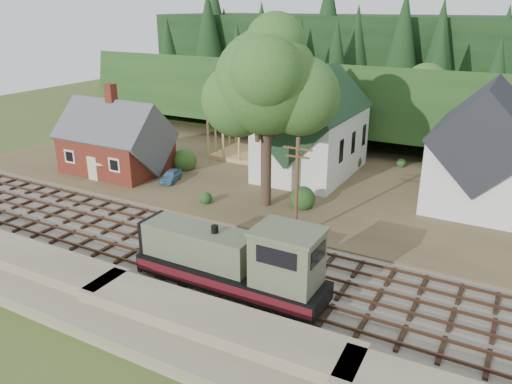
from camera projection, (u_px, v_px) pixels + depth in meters
The scene contains 17 objects.
ground at pixel (178, 249), 36.25m from camera, with size 140.00×140.00×0.00m, color #384C1E.
embankment at pixel (89, 307), 29.28m from camera, with size 64.00×5.00×1.60m, color #7F7259.
railroad_bed at pixel (178, 248), 36.22m from camera, with size 64.00×11.00×0.16m, color #726B5B.
village_flat at pixel (285, 176), 50.96m from camera, with size 64.00×26.00×0.30m, color brown.
hillside at pixel (358, 130), 70.71m from camera, with size 70.00×28.00×8.00m, color #1E3F19.
ridge at pixel (388, 110), 83.84m from camera, with size 80.00×20.00×12.00m, color black.
depot at pixel (116, 143), 51.34m from camera, with size 10.80×7.41×9.00m.
church at pixel (311, 127), 49.67m from camera, with size 8.40×15.17×13.00m.
farmhouse at pixel (484, 153), 42.02m from camera, with size 8.40×10.80×10.60m.
timber_frame at pixel (252, 132), 55.85m from camera, with size 8.20×6.20×6.99m.
lattice_tower at pixel (277, 65), 58.38m from camera, with size 3.20×3.20×12.12m.
big_tree at pixel (269, 90), 39.94m from camera, with size 10.90×8.40×14.70m.
telegraph_pole_near at pixel (297, 188), 35.87m from camera, with size 2.20×0.28×8.00m.
locomotive at pixel (236, 262), 29.97m from camera, with size 12.11×3.03×4.84m.
car_blue at pixel (171, 176), 48.97m from camera, with size 1.33×3.31×1.13m, color teal.
car_green at pixel (106, 162), 52.87m from camera, with size 1.35×3.88×1.28m, color #8BB47D.
patio_set at pixel (103, 162), 48.98m from camera, with size 1.94×1.94×2.16m.
Camera 1 is at (20.62, -25.72, 16.64)m, focal length 35.00 mm.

